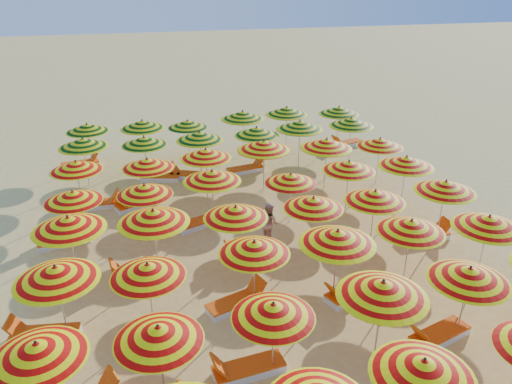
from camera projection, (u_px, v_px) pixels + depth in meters
ground at (259, 239)px, 17.55m from camera, size 120.00×120.00×0.00m
umbrella_3 at (423, 368)px, 9.38m from camera, size 2.62×2.62×2.15m
umbrella_6 at (37, 351)px, 9.87m from camera, size 2.04×2.04×2.10m
umbrella_7 at (158, 334)px, 10.40m from camera, size 1.96×1.96×2.04m
umbrella_8 at (273, 310)px, 11.10m from camera, size 2.54×2.54×2.04m
umbrella_9 at (383, 289)px, 11.46m from camera, size 2.21×2.21×2.29m
umbrella_10 at (469, 274)px, 12.23m from camera, size 2.48×2.48×2.14m
umbrella_12 at (56, 274)px, 12.14m from camera, size 2.61×2.61×2.22m
umbrella_13 at (148, 270)px, 12.53m from camera, size 2.31×2.31×2.05m
umbrella_14 at (254, 247)px, 13.47m from camera, size 2.42×2.42×2.10m
umbrella_15 at (338, 237)px, 13.64m from camera, size 2.48×2.48×2.29m
umbrella_16 at (411, 226)px, 14.50m from camera, size 2.20×2.20×2.13m
umbrella_17 at (489, 222)px, 14.58m from camera, size 2.51×2.51×2.21m
umbrella_18 at (68, 223)px, 14.40m from camera, size 2.51×2.51×2.27m
umbrella_19 at (153, 216)px, 14.74m from camera, size 2.48×2.48×2.30m
umbrella_20 at (236, 212)px, 15.29m from camera, size 2.46×2.46×2.14m
umbrella_21 at (313, 203)px, 15.98m from camera, size 2.08×2.08×2.09m
umbrella_22 at (375, 196)px, 16.32m from camera, size 2.60×2.60×2.16m
umbrella_23 at (445, 186)px, 16.91m from camera, size 2.66×2.66×2.21m
umbrella_24 at (73, 196)px, 16.54m from camera, size 2.55×2.55×2.04m
umbrella_25 at (145, 190)px, 16.99m from camera, size 2.19×2.19×2.05m
umbrella_26 at (212, 176)px, 17.73m from camera, size 2.74×2.74×2.21m
umbrella_27 at (291, 179)px, 17.99m from camera, size 2.01×2.01×2.00m
umbrella_28 at (349, 166)px, 18.76m from camera, size 2.57×2.57×2.15m
umbrella_29 at (406, 162)px, 18.95m from camera, size 2.81×2.81×2.25m
umbrella_30 at (76, 166)px, 18.91m from camera, size 2.31×2.31×2.09m
umbrella_31 at (147, 163)px, 19.12m from camera, size 2.28×2.28×2.10m
umbrella_32 at (206, 154)px, 19.89m from camera, size 2.53×2.53×2.18m
umbrella_33 at (264, 145)px, 20.38m from camera, size 2.21×2.21×2.34m
umbrella_34 at (327, 144)px, 20.64m from camera, size 2.82×2.82×2.32m
umbrella_35 at (380, 143)px, 21.31m from camera, size 2.49×2.49×2.11m
umbrella_36 at (83, 143)px, 21.03m from camera, size 2.20×2.20×2.21m
umbrella_37 at (144, 141)px, 21.52m from camera, size 2.60×2.60×2.11m
umbrella_38 at (200, 136)px, 21.83m from camera, size 2.52×2.52×2.21m
umbrella_39 at (257, 131)px, 22.53m from camera, size 2.14×2.14×2.19m
umbrella_40 at (300, 125)px, 22.99m from camera, size 2.85×2.85×2.33m
umbrella_41 at (351, 122)px, 23.62m from camera, size 2.36×2.36×2.27m
umbrella_42 at (87, 128)px, 23.25m from camera, size 2.29×2.29×2.11m
umbrella_43 at (142, 125)px, 23.38m from camera, size 2.51×2.51×2.22m
umbrella_44 at (187, 124)px, 24.08m from camera, size 2.20×2.20×2.02m
umbrella_45 at (243, 115)px, 24.57m from camera, size 2.40×2.40×2.30m
umbrella_46 at (287, 111)px, 25.30m from camera, size 2.73×2.73×2.30m
umbrella_47 at (339, 110)px, 25.63m from camera, size 2.20×2.20×2.23m
lounger_6 at (247, 369)px, 11.72m from camera, size 1.79×0.78×0.69m
lounger_7 at (438, 335)px, 12.78m from camera, size 1.83×1.06×0.69m
lounger_8 at (43, 335)px, 12.80m from camera, size 1.79×0.81×0.69m
lounger_9 at (237, 302)px, 14.03m from camera, size 1.83×1.13×0.69m
lounger_10 at (351, 292)px, 14.44m from camera, size 1.82×1.19×0.69m
lounger_11 at (139, 271)px, 15.43m from camera, size 1.79×0.80×0.69m
lounger_12 at (250, 255)px, 16.32m from camera, size 1.74×0.59×0.69m
lounger_13 at (426, 235)px, 17.48m from camera, size 1.75×0.65×0.69m
lounger_14 at (62, 241)px, 17.14m from camera, size 1.81×0.91×0.69m
lounger_15 at (198, 223)px, 18.30m from camera, size 1.83×1.16×0.69m
lounger_16 at (98, 204)px, 19.76m from camera, size 1.74×0.60×0.69m
lounger_17 at (136, 204)px, 19.74m from camera, size 1.82×1.25×0.69m
lounger_18 at (159, 177)px, 22.26m from camera, size 1.82×1.00×0.69m
lounger_19 at (188, 175)px, 22.47m from camera, size 1.82×1.21×0.69m
lounger_20 at (246, 169)px, 23.12m from camera, size 1.81×0.91×0.69m
lounger_21 at (81, 164)px, 23.71m from camera, size 1.81×0.92×0.69m
lounger_22 at (346, 144)px, 26.40m from camera, size 1.83×1.04×0.69m
beachgoer_b at (269, 223)px, 17.12m from camera, size 0.79×0.87×1.46m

